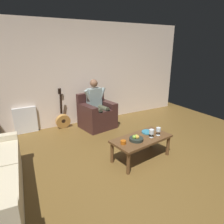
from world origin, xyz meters
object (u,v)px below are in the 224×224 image
object	(u,v)px
wine_glass_far	(151,132)
decorative_dish	(148,132)
armchair	(97,115)
guitar	(63,120)
fruit_bowl	(136,139)
candle_jar	(123,142)
wine_glass_near	(158,130)
coffee_table	(141,141)
person_seated	(97,103)

from	to	relation	value
wine_glass_far	decorative_dish	world-z (taller)	wine_glass_far
armchair	guitar	distance (m)	0.86
wine_glass_far	fruit_bowl	bearing A→B (deg)	-5.18
armchair	candle_jar	world-z (taller)	armchair
fruit_bowl	wine_glass_near	bearing A→B (deg)	177.55
wine_glass_far	armchair	bearing A→B (deg)	-83.36
armchair	guitar	xyz separation A→B (m)	(0.78, -0.36, -0.11)
coffee_table	candle_jar	xyz separation A→B (m)	(0.41, 0.05, 0.09)
coffee_table	wine_glass_far	world-z (taller)	wine_glass_far
coffee_table	candle_jar	world-z (taller)	candle_jar
person_seated	guitar	xyz separation A→B (m)	(0.78, -0.39, -0.43)
armchair	candle_jar	distance (m)	1.87
guitar	fruit_bowl	size ratio (longest dim) A/B	4.13
guitar	decorative_dish	xyz separation A→B (m)	(-1.06, 2.02, 0.21)
guitar	wine_glass_far	bearing A→B (deg)	114.10
wine_glass_near	wine_glass_far	bearing A→B (deg)	2.64
fruit_bowl	guitar	bearing A→B (deg)	-72.74
decorative_dish	wine_glass_near	bearing A→B (deg)	116.95
decorative_dish	armchair	bearing A→B (deg)	-80.14
person_seated	wine_glass_near	xyz separation A→B (m)	(-0.38, 1.82, -0.13)
wine_glass_far	decorative_dish	bearing A→B (deg)	-110.42
armchair	coffee_table	size ratio (longest dim) A/B	0.76
decorative_dish	fruit_bowl	bearing A→B (deg)	23.50
wine_glass_near	candle_jar	xyz separation A→B (m)	(0.74, -0.02, -0.07)
wine_glass_near	candle_jar	bearing A→B (deg)	-1.58
armchair	candle_jar	xyz separation A→B (m)	(0.36, 1.83, 0.12)
wine_glass_near	armchair	bearing A→B (deg)	-78.27
wine_glass_near	wine_glass_far	distance (m)	0.17
person_seated	wine_glass_far	xyz separation A→B (m)	(-0.21, 1.83, -0.13)
wine_glass_far	decorative_dish	size ratio (longest dim) A/B	0.68
coffee_table	fruit_bowl	xyz separation A→B (m)	(0.15, 0.05, 0.10)
coffee_table	wine_glass_near	xyz separation A→B (m)	(-0.33, 0.07, 0.17)
person_seated	candle_jar	size ratio (longest dim) A/B	12.64
guitar	decorative_dish	size ratio (longest dim) A/B	4.53
fruit_bowl	decorative_dish	xyz separation A→B (m)	(-0.38, -0.17, -0.02)
wine_glass_far	candle_jar	world-z (taller)	wine_glass_far
fruit_bowl	armchair	bearing A→B (deg)	-92.98
coffee_table	candle_jar	bearing A→B (deg)	6.25
candle_jar	decorative_dish	bearing A→B (deg)	-165.54
coffee_table	guitar	world-z (taller)	guitar
armchair	wine_glass_near	bearing A→B (deg)	91.96
coffee_table	wine_glass_near	size ratio (longest dim) A/B	7.67
fruit_bowl	candle_jar	world-z (taller)	fruit_bowl
guitar	candle_jar	bearing A→B (deg)	100.76
decorative_dish	candle_jar	distance (m)	0.67
person_seated	wine_glass_far	bearing A→B (deg)	86.81
fruit_bowl	decorative_dish	world-z (taller)	fruit_bowl
guitar	fruit_bowl	xyz separation A→B (m)	(-0.68, 2.19, 0.24)
person_seated	decorative_dish	size ratio (longest dim) A/B	5.46
coffee_table	guitar	distance (m)	2.30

